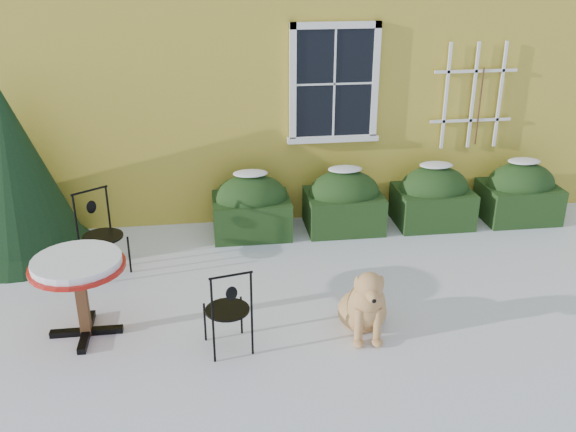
{
  "coord_description": "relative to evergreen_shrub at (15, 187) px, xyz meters",
  "views": [
    {
      "loc": [
        -0.89,
        -5.59,
        3.75
      ],
      "look_at": [
        0.0,
        1.0,
        0.9
      ],
      "focal_mm": 40.0,
      "sensor_mm": 36.0,
      "label": 1
    }
  ],
  "objects": [
    {
      "name": "ground",
      "position": [
        3.31,
        -2.41,
        -0.89
      ],
      "size": [
        80.0,
        80.0,
        0.0
      ],
      "primitive_type": "plane",
      "color": "white",
      "rests_on": "ground"
    },
    {
      "name": "hedge_row",
      "position": [
        4.96,
        0.14,
        -0.49
      ],
      "size": [
        4.95,
        0.8,
        0.91
      ],
      "color": "black",
      "rests_on": "ground"
    },
    {
      "name": "evergreen_shrub",
      "position": [
        0.0,
        0.0,
        0.0
      ],
      "size": [
        1.83,
        1.83,
        2.21
      ],
      "rotation": [
        0.0,
        0.0,
        0.43
      ],
      "color": "black",
      "rests_on": "ground"
    },
    {
      "name": "bistro_table",
      "position": [
        1.1,
        -2.14,
        -0.16
      ],
      "size": [
        0.95,
        0.95,
        0.88
      ],
      "rotation": [
        0.0,
        0.0,
        -0.12
      ],
      "color": "black",
      "rests_on": "ground"
    },
    {
      "name": "patio_chair_near",
      "position": [
        2.56,
        -2.6,
        -0.43
      ],
      "size": [
        0.49,
        0.48,
        0.92
      ],
      "rotation": [
        0.0,
        0.0,
        3.35
      ],
      "color": "black",
      "rests_on": "ground"
    },
    {
      "name": "patio_chair_far",
      "position": [
        1.11,
        -0.72,
        -0.38
      ],
      "size": [
        0.63,
        0.63,
        1.02
      ],
      "rotation": [
        0.0,
        0.0,
        0.6
      ],
      "color": "black",
      "rests_on": "ground"
    },
    {
      "name": "dog",
      "position": [
        3.96,
        -2.5,
        -0.56
      ],
      "size": [
        0.56,
        0.9,
        0.81
      ],
      "rotation": [
        0.0,
        0.0,
        -0.06
      ],
      "color": "tan",
      "rests_on": "ground"
    }
  ]
}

